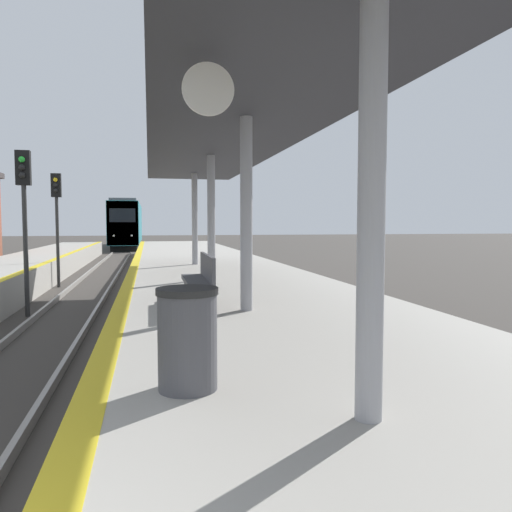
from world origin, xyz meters
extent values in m
cube|color=black|center=(0.00, 51.31, 0.28)|extent=(2.24, 16.56, 0.55)
cube|color=teal|center=(0.00, 51.31, 2.46)|extent=(2.64, 18.40, 3.81)
cube|color=yellow|center=(0.00, 42.19, 2.46)|extent=(2.59, 0.16, 3.74)
cube|color=black|center=(0.00, 42.13, 3.12)|extent=(2.11, 0.06, 1.14)
cube|color=#59595E|center=(0.00, 51.31, 4.48)|extent=(2.24, 17.48, 0.24)
sphere|color=white|center=(-0.73, 42.13, 1.41)|extent=(0.18, 0.18, 0.18)
sphere|color=white|center=(0.73, 42.13, 1.41)|extent=(0.18, 0.18, 0.18)
cylinder|color=#2D2D2D|center=(-1.02, 12.96, 1.73)|extent=(0.12, 0.12, 3.47)
cube|color=black|center=(-1.02, 12.96, 3.92)|extent=(0.36, 0.20, 0.90)
sphere|color=green|center=(-1.02, 12.82, 4.12)|extent=(0.16, 0.16, 0.16)
sphere|color=black|center=(-1.02, 12.82, 3.92)|extent=(0.16, 0.16, 0.16)
sphere|color=black|center=(-1.02, 12.82, 3.71)|extent=(0.16, 0.16, 0.16)
cylinder|color=#2D2D2D|center=(-1.28, 19.20, 1.73)|extent=(0.12, 0.12, 3.47)
cube|color=black|center=(-1.28, 19.20, 3.92)|extent=(0.36, 0.20, 0.90)
sphere|color=yellow|center=(-1.28, 19.06, 4.12)|extent=(0.16, 0.16, 0.16)
sphere|color=black|center=(-1.28, 19.06, 3.92)|extent=(0.16, 0.16, 0.16)
sphere|color=black|center=(-1.28, 19.06, 3.71)|extent=(0.16, 0.16, 0.16)
cylinder|color=#99999E|center=(3.78, 2.31, 2.62)|extent=(0.21, 0.21, 3.26)
cylinder|color=#99999E|center=(3.78, 7.16, 2.62)|extent=(0.21, 0.21, 3.26)
cylinder|color=#99999E|center=(3.78, 12.02, 2.62)|extent=(0.21, 0.21, 3.26)
cylinder|color=#99999E|center=(3.78, 16.87, 2.62)|extent=(0.21, 0.21, 3.26)
cube|color=#2D2D33|center=(3.78, 9.59, 4.36)|extent=(3.26, 19.42, 0.20)
cylinder|color=white|center=(2.80, 4.25, 3.91)|extent=(0.56, 0.04, 0.56)
cylinder|color=#4C4C51|center=(2.49, 3.29, 1.42)|extent=(0.53, 0.53, 0.86)
cylinder|color=#262626|center=(2.49, 3.29, 1.88)|extent=(0.56, 0.56, 0.06)
cube|color=#4C4C51|center=(3.00, 7.84, 1.43)|extent=(0.44, 1.90, 0.08)
cube|color=#4C4C51|center=(3.19, 7.84, 1.69)|extent=(0.06, 1.90, 0.44)
cube|color=#262628|center=(3.00, 7.08, 1.19)|extent=(0.35, 0.08, 0.40)
cube|color=#262628|center=(3.00, 8.60, 1.19)|extent=(0.35, 0.08, 0.40)
camera|label=1|loc=(2.16, -1.14, 2.49)|focal=35.00mm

